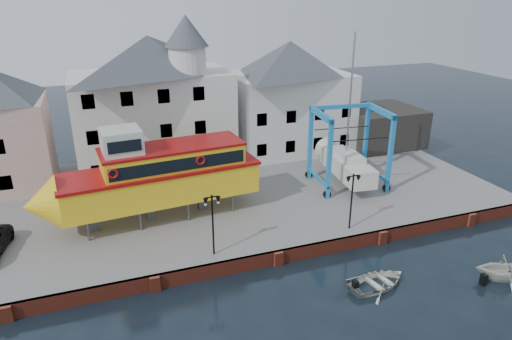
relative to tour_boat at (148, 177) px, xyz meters
name	(u,v)px	position (x,y,z in m)	size (l,w,h in m)	color
ground	(278,265)	(7.12, -7.52, -4.36)	(140.00, 140.00, 0.00)	black
hardstanding	(229,193)	(7.12, 3.48, -3.86)	(44.00, 22.00, 1.00)	slate
quay_wall	(277,258)	(7.12, -7.41, -3.86)	(44.00, 0.47, 1.00)	maroon
building_white_main	(154,101)	(2.25, 10.87, 2.98)	(14.00, 8.30, 14.00)	silver
building_white_right	(289,97)	(16.12, 11.48, 2.23)	(12.00, 8.00, 11.20)	silver
shed_dark	(379,126)	(26.12, 9.48, -1.36)	(8.00, 7.00, 4.00)	black
lamp_post_left	(212,210)	(3.12, -6.32, -0.19)	(1.12, 0.32, 4.20)	black
lamp_post_right	(353,188)	(13.12, -6.32, -0.19)	(1.12, 0.32, 4.20)	black
tour_boat	(148,177)	(0.00, 0.00, 0.00)	(16.66, 5.30, 7.13)	#59595E
travel_lift	(344,159)	(17.02, 1.42, -1.21)	(6.48, 8.70, 12.86)	#1E79BA
motorboat_b	(377,286)	(11.98, -11.73, -4.36)	(2.82, 3.96, 0.82)	silver
motorboat_c	(502,280)	(19.72, -13.84, -4.36)	(2.98, 3.45, 1.82)	silver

